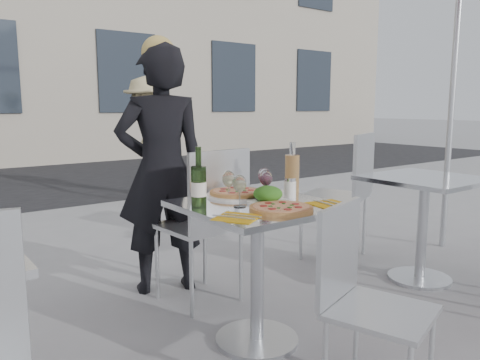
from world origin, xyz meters
TOP-DOWN VIEW (x-y plane):
  - ground at (0.00, 0.00)m, footprint 80.00×80.00m
  - street_asphalt at (0.00, 6.50)m, footprint 24.00×5.00m
  - main_table at (0.00, 0.00)m, footprint 0.72×0.72m
  - side_table_right at (1.50, 0.00)m, footprint 0.72×0.72m
  - chair_far at (0.05, 0.55)m, footprint 0.48×0.49m
  - chair_near at (0.03, -0.65)m, footprint 0.48×0.49m
  - side_chair_rfar at (1.44, 0.64)m, footprint 0.61×0.62m
  - woman_diner at (-0.05, 0.95)m, footprint 0.69×0.55m
  - pedestrian_b at (1.35, 4.07)m, footprint 0.88×1.18m
  - pizza_near at (-0.01, -0.20)m, footprint 0.30×0.30m
  - pizza_far at (0.02, 0.22)m, footprint 0.33×0.33m
  - salad_plate at (0.05, -0.02)m, footprint 0.22×0.22m
  - wine_bottle at (-0.29, 0.10)m, footprint 0.07×0.08m
  - carafe at (0.31, 0.08)m, footprint 0.08×0.08m
  - sugar_shaker at (0.23, 0.01)m, footprint 0.06×0.06m
  - wineglass_white_a at (-0.12, -0.01)m, footprint 0.07×0.07m
  - wineglass_white_b at (-0.08, 0.14)m, footprint 0.07×0.07m
  - wineglass_red_a at (0.09, 0.05)m, footprint 0.07×0.07m
  - wineglass_red_b at (0.15, 0.13)m, footprint 0.07×0.07m
  - napkin_left at (-0.27, -0.19)m, footprint 0.25×0.25m
  - napkin_right at (0.27, -0.24)m, footprint 0.20×0.20m

SIDE VIEW (x-z plane):
  - ground at x=0.00m, z-range 0.00..0.00m
  - street_asphalt at x=0.00m, z-range 0.00..0.00m
  - chair_near at x=0.03m, z-range 0.08..0.92m
  - main_table at x=0.00m, z-range 0.16..0.91m
  - side_table_right at x=1.50m, z-range 0.16..0.91m
  - chair_far at x=0.05m, z-range 0.09..1.07m
  - side_chair_rfar at x=1.44m, z-range 0.09..1.12m
  - napkin_left at x=-0.27m, z-range 0.75..0.76m
  - napkin_right at x=0.27m, z-range 0.75..0.76m
  - pizza_near at x=-0.01m, z-range 0.75..0.77m
  - pizza_far at x=0.02m, z-range 0.75..0.78m
  - salad_plate at x=0.05m, z-range 0.74..0.83m
  - sugar_shaker at x=0.23m, z-range 0.75..0.86m
  - woman_diner at x=-0.05m, z-range 0.00..1.63m
  - pedestrian_b at x=1.35m, z-range 0.00..1.64m
  - wineglass_white_a at x=-0.12m, z-range 0.78..0.94m
  - wineglass_white_b at x=-0.08m, z-range 0.78..0.94m
  - wineglass_red_a at x=0.09m, z-range 0.78..0.94m
  - wineglass_red_b at x=0.15m, z-range 0.78..0.94m
  - wine_bottle at x=-0.29m, z-range 0.72..1.01m
  - carafe at x=0.31m, z-range 0.72..1.01m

